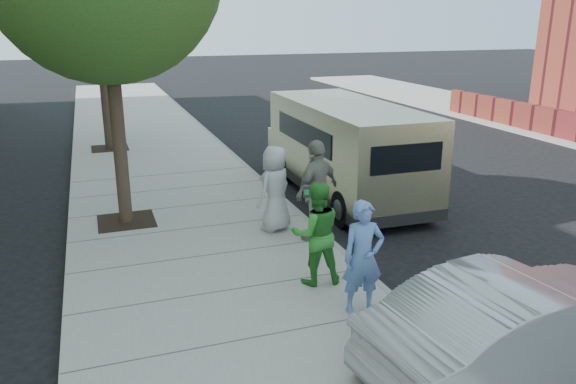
% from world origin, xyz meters
% --- Properties ---
extents(ground, '(120.00, 120.00, 0.00)m').
position_xyz_m(ground, '(0.00, 0.00, 0.00)').
color(ground, black).
rests_on(ground, ground).
extents(sidewalk, '(5.00, 60.00, 0.15)m').
position_xyz_m(sidewalk, '(-1.00, 0.00, 0.07)').
color(sidewalk, gray).
rests_on(sidewalk, ground).
extents(curb_face, '(0.12, 60.00, 0.16)m').
position_xyz_m(curb_face, '(1.44, 0.00, 0.07)').
color(curb_face, gray).
rests_on(curb_face, ground).
extents(tree_far, '(3.92, 3.80, 6.49)m').
position_xyz_m(tree_far, '(-2.25, 10.00, 4.88)').
color(tree_far, black).
rests_on(tree_far, sidewalk).
extents(parking_meter, '(0.29, 0.17, 1.35)m').
position_xyz_m(parking_meter, '(0.78, -0.66, 1.13)').
color(parking_meter, gray).
rests_on(parking_meter, sidewalk).
extents(van, '(2.23, 6.42, 2.37)m').
position_xyz_m(van, '(3.14, 3.00, 1.25)').
color(van, '#BEB688').
rests_on(van, ground).
extents(sedan, '(4.42, 2.00, 1.41)m').
position_xyz_m(sedan, '(2.00, -4.71, 0.70)').
color(sedan, '#A0A3A7').
rests_on(sedan, ground).
extents(person_officer, '(0.67, 0.48, 1.73)m').
position_xyz_m(person_officer, '(0.75, -2.81, 1.01)').
color(person_officer, '#5A7FBF').
rests_on(person_officer, sidewalk).
extents(person_green_shirt, '(0.91, 0.75, 1.73)m').
position_xyz_m(person_green_shirt, '(0.46, -1.69, 1.02)').
color(person_green_shirt, '#2F8C2E').
rests_on(person_green_shirt, sidewalk).
extents(person_gray_shirt, '(1.04, 0.94, 1.78)m').
position_xyz_m(person_gray_shirt, '(0.59, 0.85, 1.04)').
color(person_gray_shirt, '#B5B5B8').
rests_on(person_gray_shirt, sidewalk).
extents(person_striped_polo, '(1.27, 1.01, 2.02)m').
position_xyz_m(person_striped_polo, '(1.20, 0.07, 1.16)').
color(person_striped_polo, gray).
rests_on(person_striped_polo, sidewalk).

